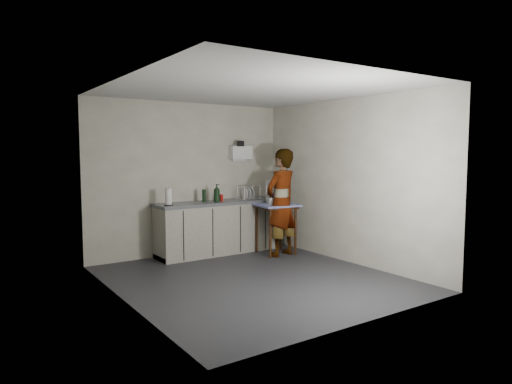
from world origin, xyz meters
TOP-DOWN VIEW (x-y plane):
  - ground at (0.00, 0.00)m, footprint 4.00×4.00m
  - wall_back at (0.00, 1.99)m, footprint 3.60×0.02m
  - wall_right at (1.79, 0.00)m, footprint 0.02×4.00m
  - wall_left at (-1.79, 0.00)m, footprint 0.02×4.00m
  - ceiling at (0.00, 0.00)m, footprint 3.60×4.00m
  - kitchen_counter at (0.40, 1.70)m, footprint 2.24×0.62m
  - wall_shelf at (1.00, 1.92)m, footprint 0.42×0.18m
  - side_table at (1.20, 1.10)m, footprint 0.74×0.74m
  - standing_man at (1.18, 0.93)m, footprint 0.75×0.58m
  - soap_bottle at (0.33, 1.63)m, footprint 0.16×0.16m
  - soda_can at (0.47, 1.71)m, footprint 0.06×0.06m
  - dark_bottle at (0.14, 1.72)m, footprint 0.06×0.06m
  - paper_towel at (-0.56, 1.60)m, footprint 0.15×0.15m
  - dish_rack at (1.00, 1.66)m, footprint 0.37×0.28m
  - bakery_box at (1.23, 1.15)m, footprint 0.38×0.39m

SIDE VIEW (x-z plane):
  - ground at x=0.00m, z-range 0.00..0.00m
  - kitchen_counter at x=0.40m, z-range -0.03..0.88m
  - side_table at x=1.20m, z-range 0.32..1.18m
  - standing_man at x=1.18m, z-range 0.00..1.81m
  - bakery_box at x=1.23m, z-range 0.75..1.15m
  - soda_can at x=0.47m, z-range 0.91..1.02m
  - dish_rack at x=1.00m, z-range 0.84..1.10m
  - dark_bottle at x=0.14m, z-range 0.91..1.13m
  - paper_towel at x=-0.56m, z-range 0.90..1.17m
  - soap_bottle at x=0.33m, z-range 0.91..1.21m
  - wall_back at x=0.00m, z-range 0.00..2.60m
  - wall_right at x=1.79m, z-range 0.00..2.60m
  - wall_left at x=-1.79m, z-range 0.00..2.60m
  - wall_shelf at x=1.00m, z-range 1.56..1.93m
  - ceiling at x=0.00m, z-range 2.59..2.60m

